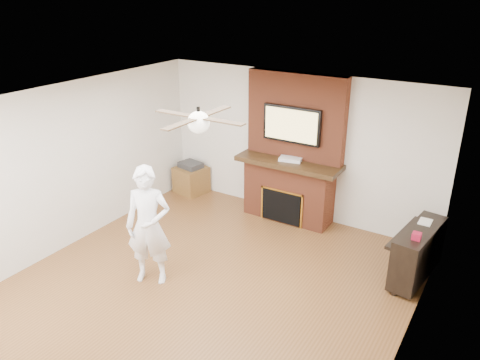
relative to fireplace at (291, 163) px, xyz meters
The scene contains 12 objects.
room_shell 2.56m from the fireplace, 90.00° to the right, with size 5.36×5.86×2.86m.
fireplace is the anchor object (origin of this frame).
tv 0.69m from the fireplace, 90.00° to the right, with size 1.00×0.08×0.60m.
ceiling_fan 2.88m from the fireplace, 90.00° to the right, with size 1.21×1.21×0.31m.
person 2.83m from the fireplace, 105.61° to the right, with size 0.61×0.41×1.67m, color white.
side_table 2.21m from the fireplace, behind, with size 0.62×0.62×0.62m.
piano 2.51m from the fireplace, 18.69° to the right, with size 0.58×1.21×0.86m.
cable_box 0.15m from the fireplace, 72.13° to the right, with size 0.37×0.21×0.05m, color silver.
candle_orange 0.99m from the fireplace, 130.92° to the right, with size 0.06×0.06×0.11m, color #DB5919.
candle_green 0.97m from the fireplace, 82.88° to the right, with size 0.07×0.07×0.08m, color #346E2C.
candle_cream 0.98m from the fireplace, 50.40° to the right, with size 0.08×0.08×0.10m, color beige.
candle_blue 0.99m from the fireplace, 51.58° to the right, with size 0.06×0.06×0.09m, color #344A9E.
Camera 1 is at (3.15, -4.18, 3.79)m, focal length 35.00 mm.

